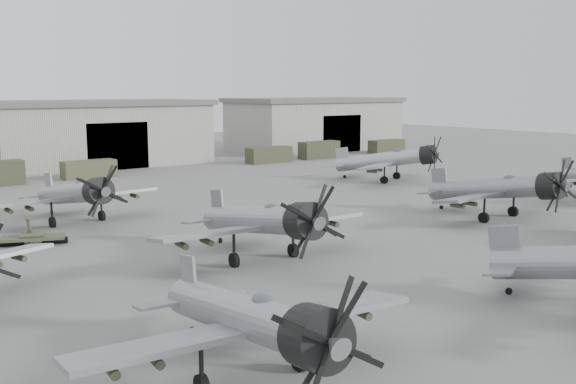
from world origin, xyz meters
name	(u,v)px	position (x,y,z in m)	size (l,w,h in m)	color
ground	(483,261)	(0.00, 0.00, 0.00)	(220.00, 220.00, 0.00)	slate
hangar_center	(98,133)	(0.00, 61.96, 4.37)	(29.00, 14.80, 8.70)	#B1B0A6
hangar_right	(315,124)	(38.00, 61.96, 4.37)	(29.00, 14.80, 8.70)	#B1B0A6
support_truck_3	(89,169)	(-5.75, 50.00, 1.01)	(6.06, 2.20, 2.03)	#494A30
support_truck_5	(269,155)	(19.84, 50.00, 1.10)	(6.60, 2.20, 2.19)	#3A3C27
support_truck_6	(319,150)	(28.96, 50.00, 1.28)	(6.41, 2.20, 2.55)	#353925
support_truck_7	(387,146)	(43.11, 50.00, 1.05)	(6.34, 2.20, 2.10)	#3B3B27
aircraft_near_0	(254,320)	(-20.02, -5.16, 2.33)	(12.89, 11.60, 5.13)	gray
aircraft_mid_1	(266,221)	(-10.51, 7.66, 2.49)	(13.69, 12.32, 5.47)	gray
aircraft_mid_2	(502,189)	(11.51, 6.79, 2.45)	(13.45, 12.10, 5.39)	gray
aircraft_far_0	(77,194)	(-15.63, 25.22, 2.35)	(12.94, 11.64, 5.17)	gray
aircraft_far_1	(392,159)	(20.21, 26.86, 2.46)	(13.21, 11.97, 5.41)	#9EA0A7
ground_crew	(29,231)	(-20.50, 20.47, 0.98)	(0.71, 0.47, 1.95)	#47472E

